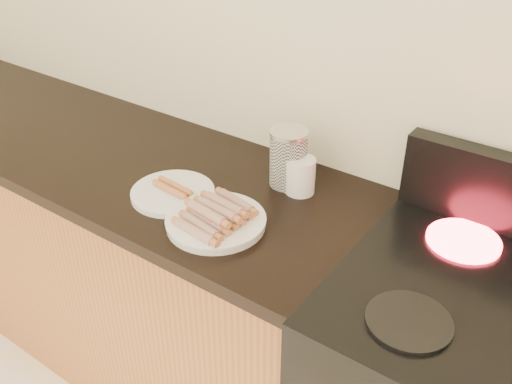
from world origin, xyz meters
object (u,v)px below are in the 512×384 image
Objects in this scene: main_plate at (216,223)px; mug at (300,176)px; canister at (288,158)px; side_plate at (173,193)px.

main_plate is 2.47× the size of mug.
mug is (0.05, -0.02, -0.03)m from canister.
canister reaches higher than side_plate.
canister reaches higher than main_plate.
main_plate is at bearing -12.58° from side_plate.
canister is at bearing 82.70° from main_plate.
main_plate is 0.20m from side_plate.
canister is at bearing 162.21° from mug.
mug is at bearing 38.97° from side_plate.
side_plate is at bearing 167.42° from main_plate.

